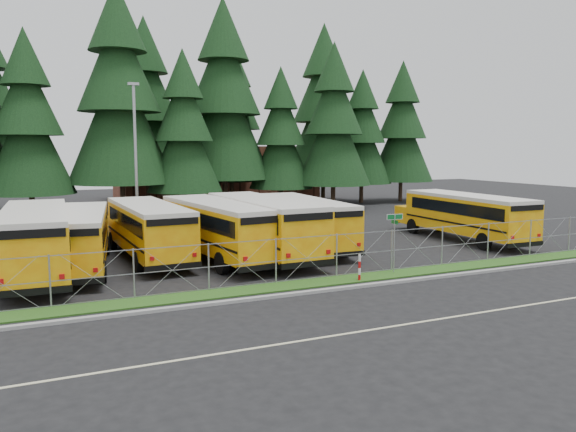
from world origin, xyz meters
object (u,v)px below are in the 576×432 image
at_px(bus_0, 36,242).
at_px(bus_3, 216,230).
at_px(bus_4, 260,227).
at_px(striped_bollard, 359,268).
at_px(light_standard, 136,153).
at_px(bus_2, 147,231).
at_px(bus_east, 463,217).
at_px(street_sign, 394,231).
at_px(bus_1, 79,240).
at_px(bus_5, 301,224).

xyz_separation_m(bus_0, bus_3, (8.65, 0.38, -0.03)).
bearing_deg(bus_4, striped_bollard, -77.47).
bearing_deg(light_standard, bus_2, -96.40).
bearing_deg(bus_3, bus_2, 146.26).
distance_m(bus_4, bus_east, 13.64).
bearing_deg(street_sign, bus_4, 122.16).
height_order(bus_1, bus_3, bus_3).
bearing_deg(bus_east, light_standard, 149.91).
relative_size(bus_4, bus_5, 1.07).
bearing_deg(bus_0, bus_east, 1.50).
distance_m(bus_3, light_standard, 11.62).
xyz_separation_m(bus_5, light_standard, (-7.73, 9.67, 4.03)).
bearing_deg(bus_5, street_sign, -79.28).
relative_size(bus_0, bus_east, 1.06).
bearing_deg(bus_0, bus_5, 7.65).
bearing_deg(striped_bollard, bus_4, 104.37).
distance_m(bus_3, bus_5, 5.56).
distance_m(bus_0, bus_1, 2.02).
bearing_deg(bus_3, bus_0, 175.97).
bearing_deg(bus_0, striped_bollard, -26.34).
bearing_deg(striped_bollard, bus_2, 129.87).
height_order(bus_1, light_standard, light_standard).
bearing_deg(bus_3, bus_5, 4.02).
xyz_separation_m(bus_1, bus_5, (12.23, 0.70, 0.03)).
distance_m(bus_2, bus_5, 8.76).
bearing_deg(bus_5, bus_3, -166.73).
xyz_separation_m(bus_0, bus_5, (14.11, 1.40, -0.10)).
bearing_deg(bus_3, street_sign, -52.17).
xyz_separation_m(bus_0, bus_1, (1.89, 0.69, -0.13)).
bearing_deg(bus_east, bus_1, 179.24).
distance_m(street_sign, light_standard, 19.79).
height_order(bus_3, street_sign, bus_3).
distance_m(bus_2, striped_bollard, 11.80).
xyz_separation_m(bus_3, bus_4, (2.42, -0.14, 0.04)).
height_order(bus_5, light_standard, light_standard).
bearing_deg(light_standard, bus_3, -78.03).
height_order(bus_4, bus_5, bus_4).
distance_m(bus_1, striped_bollard, 13.46).
distance_m(bus_5, striped_bollard, 8.50).
xyz_separation_m(bus_4, bus_east, (13.63, -0.46, -0.11)).
relative_size(bus_5, striped_bollard, 9.34).
bearing_deg(street_sign, bus_2, 139.54).
height_order(bus_4, bus_east, bus_4).
bearing_deg(bus_east, striped_bollard, -148.64).
relative_size(bus_1, bus_5, 0.98).
height_order(bus_0, light_standard, light_standard).
bearing_deg(bus_east, bus_5, 172.87).
relative_size(bus_1, street_sign, 3.91).
relative_size(street_sign, light_standard, 0.28).
distance_m(bus_1, street_sign, 15.06).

